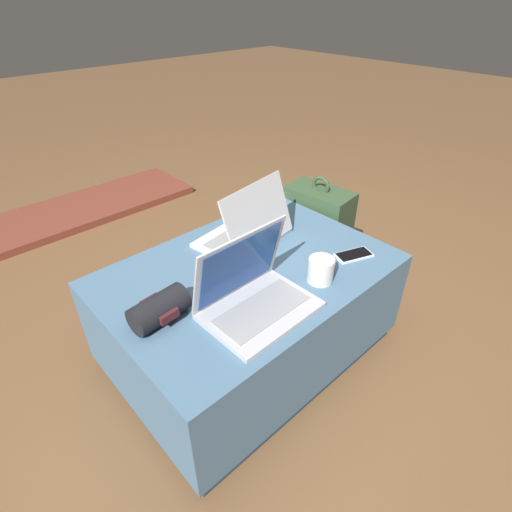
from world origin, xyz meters
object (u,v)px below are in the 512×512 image
Objects in this scene: laptop_near at (253,295)px; cell_phone at (354,255)px; laptop_far at (248,230)px; coffee_mug at (322,269)px; backpack at (317,233)px; wrist_brace at (159,309)px.

laptop_near is 0.47m from cell_phone.
laptop_far is at bearing 49.99° from laptop_near.
laptop_far is 0.41m from cell_phone.
coffee_mug is at bearing -11.96° from laptop_near.
backpack reaches higher than wrist_brace.
cell_phone is 0.84× the size of wrist_brace.
laptop_near is 1.88× the size of wrist_brace.
laptop_far reaches higher than coffee_mug.
coffee_mug is (-0.20, -0.01, 0.04)m from cell_phone.
cell_phone is 0.21m from coffee_mug.
laptop_far reaches higher than backpack.
wrist_brace is at bearing 8.57° from laptop_far.
wrist_brace reaches higher than coffee_mug.
cell_phone is 0.52m from backpack.
backpack is 1.04m from wrist_brace.
cell_phone is at bearing -6.08° from laptop_near.
laptop_far is 2.47× the size of cell_phone.
backpack is 4.26× the size of coffee_mug.
laptop_near is 2.77× the size of coffee_mug.
laptop_far is 2.07× the size of wrist_brace.
cell_phone is (0.47, -0.04, -0.05)m from laptop_near.
laptop_near reaches higher than cell_phone.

